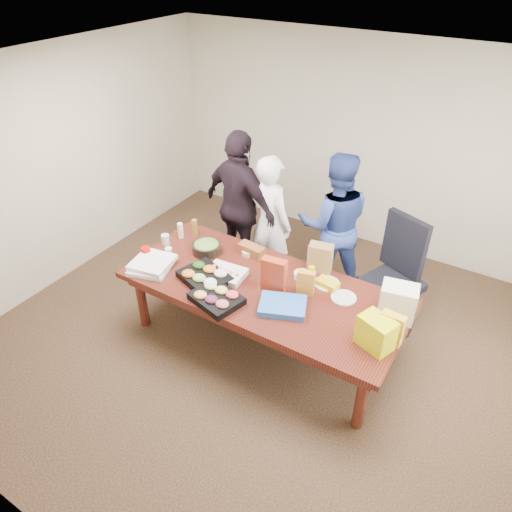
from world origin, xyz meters
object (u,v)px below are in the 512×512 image
Objects in this scene: person_center at (270,222)px; person_right at (334,224)px; conference_table at (262,315)px; sheet_cake at (226,274)px; salad_bowl at (207,248)px; office_chair at (393,280)px.

person_right is (0.67, 0.30, 0.03)m from person_center.
sheet_cake reaches higher than conference_table.
sheet_cake is 1.23× the size of salad_bowl.
conference_table is at bearing 132.12° from person_center.
sheet_cake is at bearing -122.10° from office_chair.
person_center is at bearing -4.34° from person_right.
person_center is at bearing 116.62° from conference_table.
conference_table is at bearing 3.29° from sheet_cake.
person_center is at bearing 89.52° from sheet_cake.
person_center is 0.73m from person_right.
person_center is 5.29× the size of salad_bowl.
sheet_cake is at bearing 38.48° from person_right.
person_right is at bearing -178.51° from office_chair.
salad_bowl is at bearing 82.48° from person_center.
conference_table is 1.42m from office_chair.
office_chair is 0.93m from person_right.
conference_table is 1.62× the size of person_right.
person_right reaches higher than conference_table.
person_right is at bearing 61.26° from sheet_cake.
sheet_cake is at bearing 110.56° from person_center.
conference_table is 8.94× the size of salad_bowl.
conference_table is at bearing -13.34° from salad_bowl.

